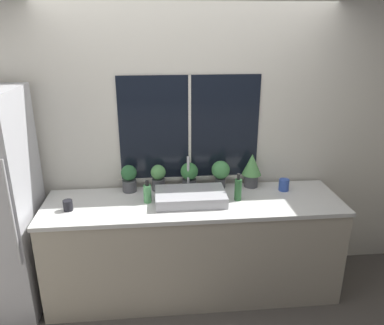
% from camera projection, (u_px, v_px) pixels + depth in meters
% --- Properties ---
extents(ground_plane, '(14.00, 14.00, 0.00)m').
position_uv_depth(ground_plane, '(197.00, 314.00, 3.18)').
color(ground_plane, '#4C4742').
extents(wall_back, '(8.00, 0.09, 2.70)m').
position_uv_depth(wall_back, '(189.00, 137.00, 3.41)').
color(wall_back, silver).
rests_on(wall_back, ground_plane).
extents(wall_right, '(0.06, 7.00, 2.70)m').
position_uv_depth(wall_right, '(375.00, 114.00, 4.32)').
color(wall_right, silver).
rests_on(wall_right, ground_plane).
extents(counter, '(2.53, 0.69, 0.90)m').
position_uv_depth(counter, '(194.00, 247.00, 3.34)').
color(counter, '#B2A893').
rests_on(counter, ground_plane).
extents(sink, '(0.59, 0.41, 0.33)m').
position_uv_depth(sink, '(190.00, 196.00, 3.16)').
color(sink, '#ADADB2').
rests_on(sink, counter).
extents(potted_plant_far_left, '(0.14, 0.14, 0.25)m').
position_uv_depth(potted_plant_far_left, '(129.00, 178.00, 3.34)').
color(potted_plant_far_left, '#4C4C51').
rests_on(potted_plant_far_left, counter).
extents(potted_plant_left, '(0.13, 0.13, 0.24)m').
position_uv_depth(potted_plant_left, '(158.00, 177.00, 3.36)').
color(potted_plant_left, '#4C4C51').
rests_on(potted_plant_left, counter).
extents(potted_plant_center, '(0.16, 0.16, 0.25)m').
position_uv_depth(potted_plant_center, '(189.00, 175.00, 3.38)').
color(potted_plant_center, '#4C4C51').
rests_on(potted_plant_center, counter).
extents(potted_plant_right, '(0.17, 0.17, 0.26)m').
position_uv_depth(potted_plant_right, '(221.00, 172.00, 3.40)').
color(potted_plant_right, '#4C4C51').
rests_on(potted_plant_right, counter).
extents(potted_plant_far_right, '(0.18, 0.18, 0.31)m').
position_uv_depth(potted_plant_far_right, '(252.00, 168.00, 3.42)').
color(potted_plant_far_right, '#4C4C51').
rests_on(potted_plant_far_right, counter).
extents(soap_bottle, '(0.07, 0.07, 0.19)m').
position_uv_depth(soap_bottle, '(147.00, 193.00, 3.14)').
color(soap_bottle, '#519E5B').
rests_on(soap_bottle, counter).
extents(bottle_tall, '(0.06, 0.06, 0.24)m').
position_uv_depth(bottle_tall, '(238.00, 189.00, 3.17)').
color(bottle_tall, '#235128').
rests_on(bottle_tall, counter).
extents(mug_blue, '(0.09, 0.09, 0.10)m').
position_uv_depth(mug_blue, '(284.00, 185.00, 3.38)').
color(mug_blue, '#3351AD').
rests_on(mug_blue, counter).
extents(mug_black, '(0.08, 0.08, 0.09)m').
position_uv_depth(mug_black, '(68.00, 205.00, 3.01)').
color(mug_black, black).
rests_on(mug_black, counter).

